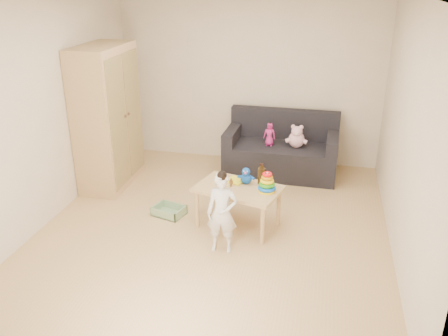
% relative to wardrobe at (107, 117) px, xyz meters
% --- Properties ---
extents(room, '(4.50, 4.50, 4.50)m').
position_rel_wardrobe_xyz_m(room, '(1.72, -0.90, 0.33)').
color(room, tan).
rests_on(room, ground).
extents(wardrobe, '(0.54, 1.08, 1.94)m').
position_rel_wardrobe_xyz_m(wardrobe, '(0.00, 0.00, 0.00)').
color(wardrobe, tan).
rests_on(wardrobe, ground).
extents(sofa, '(1.64, 0.85, 0.46)m').
position_rel_wardrobe_xyz_m(sofa, '(2.30, 0.84, -0.74)').
color(sofa, black).
rests_on(sofa, ground).
extents(play_table, '(1.08, 0.83, 0.50)m').
position_rel_wardrobe_xyz_m(play_table, '(1.98, -0.84, -0.72)').
color(play_table, '#D5BA75').
rests_on(play_table, ground).
extents(storage_bin, '(0.43, 0.37, 0.11)m').
position_rel_wardrobe_xyz_m(storage_bin, '(1.09, -0.76, -0.91)').
color(storage_bin, '#83A879').
rests_on(storage_bin, ground).
extents(toddler, '(0.34, 0.24, 0.88)m').
position_rel_wardrobe_xyz_m(toddler, '(1.91, -1.39, -0.53)').
color(toddler, silver).
rests_on(toddler, ground).
extents(pink_bear, '(0.26, 0.22, 0.28)m').
position_rel_wardrobe_xyz_m(pink_bear, '(2.52, 0.78, -0.37)').
color(pink_bear, '#FFBBD1').
rests_on(pink_bear, sofa).
extents(doll, '(0.18, 0.12, 0.33)m').
position_rel_wardrobe_xyz_m(doll, '(2.13, 0.77, -0.34)').
color(doll, '#DF298E').
rests_on(doll, sofa).
extents(ring_stacker, '(0.21, 0.21, 0.24)m').
position_rel_wardrobe_xyz_m(ring_stacker, '(2.32, -0.88, -0.37)').
color(ring_stacker, yellow).
rests_on(ring_stacker, play_table).
extents(brown_bottle, '(0.09, 0.09, 0.25)m').
position_rel_wardrobe_xyz_m(brown_bottle, '(2.23, -0.68, -0.36)').
color(brown_bottle, black).
rests_on(brown_bottle, play_table).
extents(blue_plush, '(0.21, 0.19, 0.20)m').
position_rel_wardrobe_xyz_m(blue_plush, '(2.05, -0.71, -0.36)').
color(blue_plush, blue).
rests_on(blue_plush, play_table).
extents(wooden_figure, '(0.04, 0.04, 0.10)m').
position_rel_wardrobe_xyz_m(wooden_figure, '(1.90, -0.83, -0.41)').
color(wooden_figure, brown).
rests_on(wooden_figure, play_table).
extents(yellow_book, '(0.27, 0.27, 0.02)m').
position_rel_wardrobe_xyz_m(yellow_book, '(1.92, -0.68, -0.46)').
color(yellow_book, yellow).
rests_on(yellow_book, play_table).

